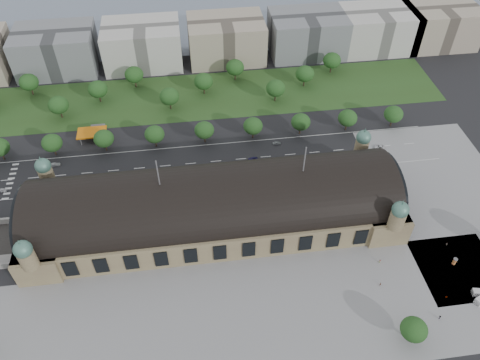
{
  "coord_description": "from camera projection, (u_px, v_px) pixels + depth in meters",
  "views": [
    {
      "loc": [
        -6.73,
        -126.34,
        149.72
      ],
      "look_at": [
        11.71,
        9.83,
        14.0
      ],
      "focal_mm": 35.0,
      "sensor_mm": 36.0,
      "label": 1
    }
  ],
  "objects": [
    {
      "name": "tree_belt_4",
      "position": [
        98.0,
        89.0,
        251.09
      ],
      "size": [
        10.4,
        10.4,
        12.48
      ],
      "color": "#2D2116",
      "rests_on": "ground"
    },
    {
      "name": "bus_mid",
      "position": [
        232.0,
        173.0,
        213.78
      ],
      "size": [
        12.24,
        3.56,
        3.37
      ],
      "primitive_type": "imported",
      "rotation": [
        0.0,
        0.0,
        1.63
      ],
      "color": "beige",
      "rests_on": "ground"
    },
    {
      "name": "bus_east",
      "position": [
        290.0,
        168.0,
        216.39
      ],
      "size": [
        11.67,
        3.58,
        3.2
      ],
      "primitive_type": "imported",
      "rotation": [
        0.0,
        0.0,
        1.49
      ],
      "color": "beige",
      "rests_on": "ground"
    },
    {
      "name": "tree_row_4",
      "position": [
        154.0,
        134.0,
        224.78
      ],
      "size": [
        9.6,
        9.6,
        11.52
      ],
      "color": "#2D2116",
      "rests_on": "ground"
    },
    {
      "name": "station",
      "position": [
        214.0,
        206.0,
        187.7
      ],
      "size": [
        150.0,
        48.4,
        44.3
      ],
      "color": "#91835A",
      "rests_on": "ground"
    },
    {
      "name": "grass_belt",
      "position": [
        172.0,
        98.0,
        259.06
      ],
      "size": [
        300.0,
        45.0,
        0.1
      ],
      "primitive_type": "cube",
      "color": "#2B491D",
      "rests_on": "ground"
    },
    {
      "name": "tree_belt_3",
      "position": [
        58.0,
        105.0,
        240.81
      ],
      "size": [
        10.4,
        10.4,
        12.48
      ],
      "color": "#2D2116",
      "rests_on": "ground"
    },
    {
      "name": "traffic_car_4",
      "position": [
        253.0,
        159.0,
        222.24
      ],
      "size": [
        4.62,
        2.09,
        1.54
      ],
      "primitive_type": "imported",
      "rotation": [
        0.0,
        0.0,
        -1.51
      ],
      "color": "#1F1B4D",
      "rests_on": "ground"
    },
    {
      "name": "parked_car_1",
      "position": [
        73.0,
        195.0,
        205.25
      ],
      "size": [
        5.22,
        3.72,
        1.32
      ],
      "primitive_type": "imported",
      "rotation": [
        0.0,
        0.0,
        -1.21
      ],
      "color": "maroon",
      "rests_on": "ground"
    },
    {
      "name": "office_6",
      "position": [
        378.0,
        29.0,
        291.24
      ],
      "size": [
        45.0,
        32.0,
        24.0
      ],
      "primitive_type": "cube",
      "color": "beige",
      "rests_on": "ground"
    },
    {
      "name": "office_5",
      "position": [
        307.0,
        34.0,
        286.94
      ],
      "size": [
        45.0,
        32.0,
        24.0
      ],
      "primitive_type": "cube",
      "color": "slate",
      "rests_on": "ground"
    },
    {
      "name": "pedestrian_4",
      "position": [
        440.0,
        317.0,
        163.11
      ],
      "size": [
        1.28,
        1.03,
        1.83
      ],
      "primitive_type": "imported",
      "rotation": [
        0.0,
        0.0,
        3.66
      ],
      "color": "gray",
      "rests_on": "ground"
    },
    {
      "name": "tree_row_7",
      "position": [
        301.0,
        122.0,
        231.65
      ],
      "size": [
        9.6,
        9.6,
        11.52
      ],
      "color": "#2D2116",
      "rests_on": "ground"
    },
    {
      "name": "tree_row_6",
      "position": [
        253.0,
        126.0,
        229.36
      ],
      "size": [
        9.6,
        9.6,
        11.52
      ],
      "color": "#2D2116",
      "rests_on": "ground"
    },
    {
      "name": "tree_belt_7",
      "position": [
        203.0,
        81.0,
        256.53
      ],
      "size": [
        10.4,
        10.4,
        12.48
      ],
      "color": "#2D2116",
      "rests_on": "ground"
    },
    {
      "name": "tree_plaza_s",
      "position": [
        414.0,
        329.0,
        153.57
      ],
      "size": [
        9.0,
        9.0,
        10.64
      ],
      "color": "#2D2116",
      "rests_on": "ground"
    },
    {
      "name": "tree_belt_11",
      "position": [
        332.0,
        60.0,
        272.25
      ],
      "size": [
        10.4,
        10.4,
        12.48
      ],
      "color": "#2D2116",
      "rests_on": "ground"
    },
    {
      "name": "traffic_car_5",
      "position": [
        277.0,
        143.0,
        230.54
      ],
      "size": [
        3.93,
        1.47,
        1.28
      ],
      "primitive_type": "imported",
      "rotation": [
        0.0,
        0.0,
        1.54
      ],
      "color": "slate",
      "rests_on": "ground"
    },
    {
      "name": "pedestrian_0",
      "position": [
        380.0,
        261.0,
        180.09
      ],
      "size": [
        0.94,
        0.69,
        1.72
      ],
      "primitive_type": "imported",
      "rotation": [
        0.0,
        0.0,
        -0.27
      ],
      "color": "gray",
      "rests_on": "ground"
    },
    {
      "name": "tree_row_3",
      "position": [
        104.0,
        139.0,
        222.49
      ],
      "size": [
        9.6,
        9.6,
        11.52
      ],
      "color": "#2D2116",
      "rests_on": "ground"
    },
    {
      "name": "advertising_column",
      "position": [
        455.0,
        261.0,
        179.16
      ],
      "size": [
        1.64,
        1.64,
        3.12
      ],
      "color": "#D04E34",
      "rests_on": "ground"
    },
    {
      "name": "traffic_car_1",
      "position": [
        55.0,
        165.0,
        219.35
      ],
      "size": [
        4.59,
        1.9,
        1.48
      ],
      "primitive_type": "imported",
      "rotation": [
        0.0,
        0.0,
        1.65
      ],
      "color": "gray",
      "rests_on": "ground"
    },
    {
      "name": "plaza_south",
      "position": [
        256.0,
        315.0,
        164.85
      ],
      "size": [
        190.0,
        48.0,
        0.12
      ],
      "primitive_type": "cube",
      "color": "gray",
      "rests_on": "ground"
    },
    {
      "name": "pedestrian_2",
      "position": [
        447.0,
        244.0,
        185.97
      ],
      "size": [
        0.95,
        1.03,
        1.84
      ],
      "primitive_type": "imported",
      "rotation": [
        0.0,
        0.0,
        2.21
      ],
      "color": "gray",
      "rests_on": "ground"
    },
    {
      "name": "tree_row_5",
      "position": [
        204.0,
        130.0,
        227.07
      ],
      "size": [
        9.6,
        9.6,
        11.52
      ],
      "color": "#2D2116",
      "rests_on": "ground"
    },
    {
      "name": "parked_car_4",
      "position": [
        116.0,
        191.0,
        206.89
      ],
      "size": [
        4.52,
        3.75,
        1.45
      ],
      "primitive_type": "imported",
      "rotation": [
        0.0,
        0.0,
        -0.97
      ],
      "color": "white",
      "rests_on": "ground"
    },
    {
      "name": "pedestrian_3",
      "position": [
        446.0,
        297.0,
        168.85
      ],
      "size": [
        1.18,
        1.0,
        1.83
      ],
      "primitive_type": "imported",
      "rotation": [
        0.0,
        0.0,
        2.58
      ],
      "color": "gray",
      "rests_on": "ground"
    },
    {
      "name": "ground",
      "position": [
        215.0,
        223.0,
        194.92
      ],
      "size": [
        900.0,
        900.0,
        0.0
      ],
      "primitive_type": "plane",
      "color": "black",
      "rests_on": "ground"
    },
    {
      "name": "parked_car_0",
      "position": [
        47.0,
        202.0,
        202.48
      ],
      "size": [
        3.99,
        3.29,
        1.28
      ],
      "primitive_type": "imported",
      "rotation": [
        0.0,
        0.0,
        -0.98
      ],
      "color": "black",
      "rests_on": "ground"
    },
    {
      "name": "tree_row_2",
      "position": [
        52.0,
        143.0,
        220.2
      ],
      "size": [
        9.6,
        9.6,
        11.52
      ],
      "color": "#2D2116",
      "rests_on": "ground"
    },
    {
      "name": "tree_row_8",
      "position": [
        348.0,
        118.0,
        233.95
      ],
      "size": [
        9.6,
        9.6,
        11.52
      ],
      "color": "#2D2116",
      "rests_on": "ground"
    },
    {
      "name": "office_4",
      "position": [
        226.0,
        39.0,
        282.17
      ],
      "size": [
        45.0,
        32.0,
        24.0
      ],
      "primitive_type": "cube",
      "color": "tan",
      "rests_on": "ground"
    },
    {
      "name": "tree_belt_5",
      "position": [
        134.0,
        75.0,
        261.36
      ],
      "size": [
        10.4,
        10.4,
        12.48
      ],
      "color": "#2D2116",
      "rests_on": "ground"
    },
    {
      "name": "tree_belt_10",
      "position": [
        305.0,
        74.0,
        261.98
      ],
      "size": [
        10.4,
        10.4,
        12.48
      ],
      "color": "#2D2116",
      "rests_on": "ground"
    },
    {
      "name": "tree_belt_6",
      "position": [
        169.0,
        96.0,
        246.26
      ],
      "size": [
        10.4,
        10.4,
        12.48
      ],
      "color": "#2D2116",
      "rests_on": "ground"
    },
    {
      "name": "traffic_car_6",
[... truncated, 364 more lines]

